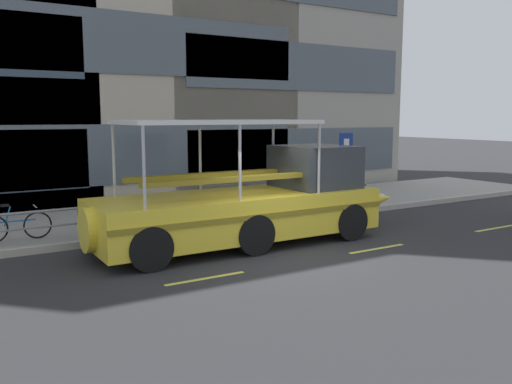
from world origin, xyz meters
The scene contains 9 objects.
ground_plane centered at (0.00, 0.00, 0.00)m, with size 120.00×120.00×0.00m, color #2B2B2D.
sidewalk centered at (0.00, 5.60, 0.09)m, with size 32.00×4.80×0.18m, color #99968E.
curb_edge centered at (0.00, 3.11, 0.09)m, with size 32.00×0.18×0.18m, color #B2ADA3.
lane_centreline centered at (0.00, -0.88, 0.00)m, with size 25.80×0.12×0.01m.
curb_guardrail centered at (0.07, 3.45, 0.74)m, with size 11.96×0.09×0.83m.
parking_sign centered at (5.52, 3.99, 1.92)m, with size 0.60×0.12×2.55m.
leaned_bicycle centered at (-5.34, 3.98, 0.56)m, with size 1.74×0.46×0.96m.
duck_tour_boat centered at (0.21, 1.32, 1.06)m, with size 9.40×2.51×3.23m.
pedestrian_near_bow centered at (2.95, 4.52, 1.25)m, with size 0.24×0.51×1.78m.
Camera 1 is at (-7.09, -10.54, 3.31)m, focal length 37.64 mm.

